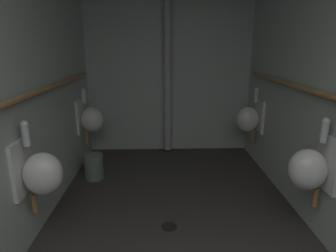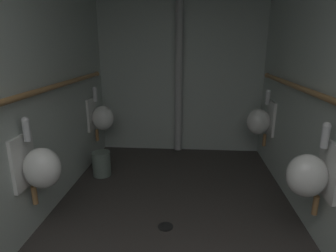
# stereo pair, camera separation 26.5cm
# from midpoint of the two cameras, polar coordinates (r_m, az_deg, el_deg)

# --- Properties ---
(floor) EXTENTS (2.53, 4.47, 0.08)m
(floor) POSITION_cam_midpoint_polar(r_m,az_deg,el_deg) (2.60, -1.39, -22.58)
(floor) COLOR #383330
(floor) RESTS_ON ground
(wall_left) EXTENTS (0.06, 4.47, 2.58)m
(wall_left) POSITION_cam_midpoint_polar(r_m,az_deg,el_deg) (2.40, -32.86, 6.39)
(wall_left) COLOR #B3BEB6
(wall_left) RESTS_ON ground
(wall_back) EXTENTS (2.53, 0.06, 2.58)m
(wall_back) POSITION_cam_midpoint_polar(r_m,az_deg,el_deg) (4.25, -1.66, 11.99)
(wall_back) COLOR #B3BEB6
(wall_back) RESTS_ON ground
(urinal_left_mid) EXTENTS (0.32, 0.30, 0.76)m
(urinal_left_mid) POSITION_cam_midpoint_polar(r_m,az_deg,el_deg) (2.46, -27.28, -8.38)
(urinal_left_mid) COLOR white
(urinal_left_far) EXTENTS (0.32, 0.30, 0.76)m
(urinal_left_far) POSITION_cam_midpoint_polar(r_m,az_deg,el_deg) (3.93, -17.23, 1.37)
(urinal_left_far) COLOR white
(urinal_right_mid) EXTENTS (0.32, 0.30, 0.76)m
(urinal_right_mid) POSITION_cam_midpoint_polar(r_m,az_deg,el_deg) (2.48, 24.05, -7.82)
(urinal_right_mid) COLOR white
(urinal_right_far) EXTENTS (0.32, 0.30, 0.76)m
(urinal_right_far) POSITION_cam_midpoint_polar(r_m,az_deg,el_deg) (3.89, 14.24, 1.47)
(urinal_right_far) COLOR white
(supply_pipe_left) EXTENTS (0.06, 3.72, 0.06)m
(supply_pipe_left) POSITION_cam_midpoint_polar(r_m,az_deg,el_deg) (2.36, -30.74, 4.60)
(supply_pipe_left) COLOR #9E7042
(supply_pipe_right) EXTENTS (0.06, 3.72, 0.06)m
(supply_pipe_right) POSITION_cam_midpoint_polar(r_m,az_deg,el_deg) (2.33, 27.97, 4.84)
(supply_pipe_right) COLOR #9E7042
(standpipe_back_wall) EXTENTS (0.11, 0.11, 2.53)m
(standpipe_back_wall) POSITION_cam_midpoint_polar(r_m,az_deg,el_deg) (4.14, -1.99, 11.88)
(standpipe_back_wall) COLOR #B2B2B2
(standpipe_back_wall) RESTS_ON ground
(floor_drain) EXTENTS (0.14, 0.14, 0.01)m
(floor_drain) POSITION_cam_midpoint_polar(r_m,az_deg,el_deg) (2.71, -2.68, -19.67)
(floor_drain) COLOR black
(floor_drain) RESTS_ON ground
(waste_bin) EXTENTS (0.23, 0.23, 0.31)m
(waste_bin) POSITION_cam_midpoint_polar(r_m,az_deg,el_deg) (3.63, -16.76, -7.89)
(waste_bin) COLOR slate
(waste_bin) RESTS_ON ground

